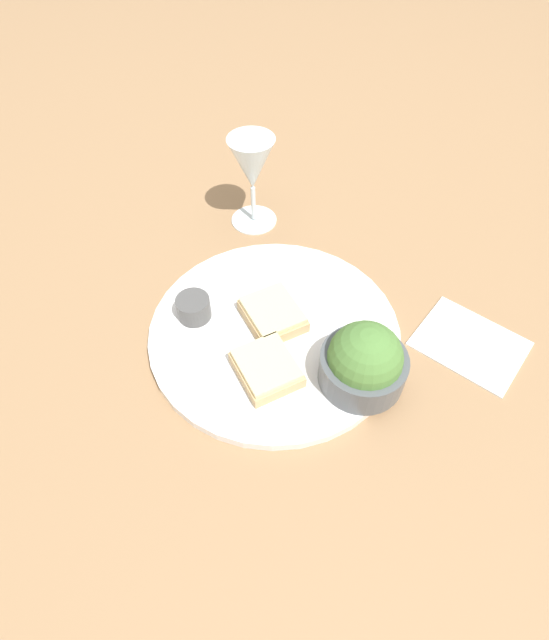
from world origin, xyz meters
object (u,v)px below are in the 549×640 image
object	(u,v)px
sauce_ramekin	(194,304)
napkin	(470,343)
cheese_toast_far	(267,368)
wine_glass	(252,168)
salad_bowl	(364,362)
cheese_toast_near	(273,314)

from	to	relation	value
sauce_ramekin	napkin	bearing A→B (deg)	95.43
cheese_toast_far	wine_glass	xyz separation A→B (m)	(-0.32, -0.09, 0.08)
sauce_ramekin	cheese_toast_far	size ratio (longest dim) A/B	0.44
cheese_toast_far	wine_glass	world-z (taller)	wine_glass
sauce_ramekin	cheese_toast_far	bearing A→B (deg)	57.10
sauce_ramekin	wine_glass	xyz separation A→B (m)	(-0.24, 0.03, 0.07)
sauce_ramekin	salad_bowl	bearing A→B (deg)	76.02
salad_bowl	cheese_toast_near	size ratio (longest dim) A/B	0.99
salad_bowl	sauce_ramekin	xyz separation A→B (m)	(-0.06, -0.25, -0.02)
cheese_toast_far	sauce_ramekin	bearing A→B (deg)	-122.90
cheese_toast_near	wine_glass	bearing A→B (deg)	-159.73
salad_bowl	cheese_toast_far	world-z (taller)	salad_bowl
wine_glass	napkin	size ratio (longest dim) A/B	0.88
cheese_toast_far	cheese_toast_near	bearing A→B (deg)	-172.69
sauce_ramekin	napkin	world-z (taller)	sauce_ramekin
sauce_ramekin	cheese_toast_near	distance (m)	0.11
salad_bowl	cheese_toast_near	distance (m)	0.15
sauce_ramekin	wine_glass	distance (m)	0.25
salad_bowl	napkin	world-z (taller)	salad_bowl
cheese_toast_near	napkin	xyz separation A→B (m)	(-0.03, 0.28, -0.02)
salad_bowl	cheese_toast_near	bearing A→B (deg)	-118.36
wine_glass	cheese_toast_far	bearing A→B (deg)	16.70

